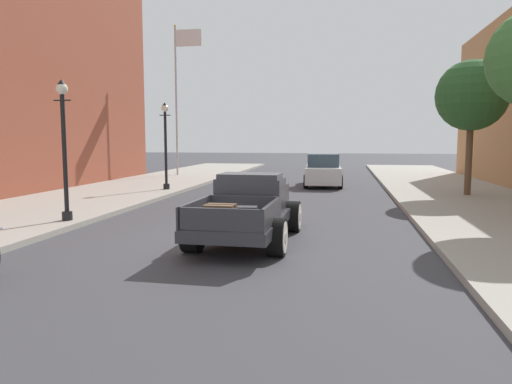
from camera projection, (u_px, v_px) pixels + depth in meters
The scene contains 7 objects.
ground_plane at pixel (235, 240), 11.51m from camera, with size 140.00×140.00×0.00m, color #3D3D42.
hotrod_truck_gunmetal at pixel (250, 208), 11.58m from camera, with size 2.27×4.98×1.58m.
car_background_white at pixel (323, 171), 24.54m from camera, with size 2.03×4.38×1.65m.
street_lamp_near at pixel (64, 139), 13.19m from camera, with size 0.50×0.32×3.85m.
street_lamp_far at pixel (166, 139), 21.46m from camera, with size 0.50×0.32×3.85m.
flagpole at pixel (180, 84), 29.71m from camera, with size 1.74×0.16×9.16m.
street_tree_second at pixel (472, 96), 19.08m from camera, with size 2.79×2.79×5.36m.
Camera 1 is at (2.51, -11.05, 2.41)m, focal length 33.89 mm.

